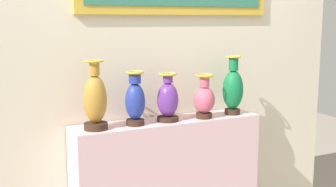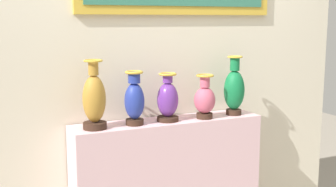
% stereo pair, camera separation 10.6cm
% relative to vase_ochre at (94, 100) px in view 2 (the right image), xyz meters
% --- Properties ---
extents(back_wall, '(3.05, 0.14, 2.67)m').
position_rel_vase_ochre_xyz_m(back_wall, '(0.52, 0.23, 0.20)').
color(back_wall, beige).
rests_on(back_wall, ground_plane).
extents(vase_ochre, '(0.15, 0.15, 0.44)m').
position_rel_vase_ochre_xyz_m(vase_ochre, '(0.00, 0.00, 0.00)').
color(vase_ochre, '#382319').
rests_on(vase_ochre, display_shelf).
extents(vase_cobalt, '(0.13, 0.13, 0.35)m').
position_rel_vase_ochre_xyz_m(vase_cobalt, '(0.27, -0.00, -0.02)').
color(vase_cobalt, '#382319').
rests_on(vase_cobalt, display_shelf).
extents(vase_violet, '(0.15, 0.15, 0.33)m').
position_rel_vase_ochre_xyz_m(vase_violet, '(0.51, 0.01, -0.04)').
color(vase_violet, '#382319').
rests_on(vase_violet, display_shelf).
extents(vase_rose, '(0.15, 0.15, 0.31)m').
position_rel_vase_ochre_xyz_m(vase_rose, '(0.77, -0.02, -0.05)').
color(vase_rose, '#382319').
rests_on(vase_rose, display_shelf).
extents(vase_emerald, '(0.15, 0.15, 0.42)m').
position_rel_vase_ochre_xyz_m(vase_emerald, '(1.02, -0.00, 0.00)').
color(vase_emerald, '#382319').
rests_on(vase_emerald, display_shelf).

